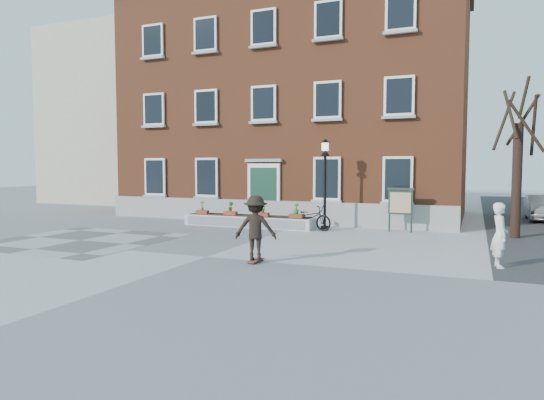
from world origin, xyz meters
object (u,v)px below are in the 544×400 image
at_px(bystander, 500,235).
at_px(notice_board, 401,202).
at_px(bicycle, 310,218).
at_px(lamp_post, 325,172).
at_px(skateboarder, 256,228).
at_px(parked_car, 542,208).

xyz_separation_m(bystander, notice_board, (-3.51, 6.21, 0.37)).
bearing_deg(bicycle, notice_board, -66.77).
distance_m(bicycle, lamp_post, 2.10).
relative_size(bicycle, skateboarder, 1.07).
bearing_deg(parked_car, notice_board, -129.52).
xyz_separation_m(notice_board, skateboarder, (-2.93, -8.15, -0.26)).
bearing_deg(bystander, parked_car, -22.30).
bearing_deg(notice_board, bicycle, -168.01).
distance_m(bicycle, notice_board, 3.88).
bearing_deg(bicycle, bystander, -115.59).
xyz_separation_m(lamp_post, skateboarder, (0.18, -7.52, -1.54)).
relative_size(notice_board, skateboarder, 0.97).
distance_m(parked_car, lamp_post, 12.28).
xyz_separation_m(lamp_post, notice_board, (3.10, 0.63, -1.28)).
relative_size(bicycle, lamp_post, 0.53).
bearing_deg(parked_car, lamp_post, -138.98).
relative_size(bystander, notice_board, 0.95).
bearing_deg(bystander, lamp_post, 38.11).
height_order(bicycle, parked_car, parked_car).
distance_m(lamp_post, skateboarder, 7.68).
distance_m(bystander, skateboarder, 6.72).
distance_m(notice_board, skateboarder, 8.66).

